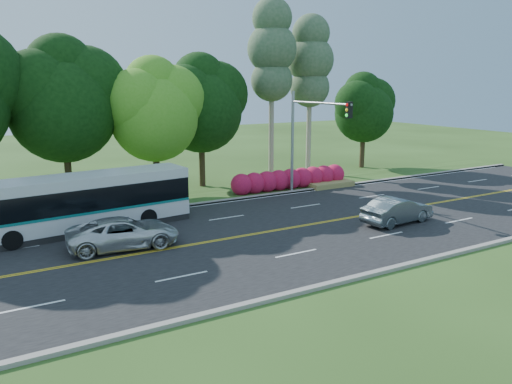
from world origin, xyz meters
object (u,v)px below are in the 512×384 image
sedan (397,210)px  traffic_signal (309,128)px  suv (124,233)px  transit_bus (81,204)px

sedan → traffic_signal: bearing=-0.1°
suv → transit_bus: bearing=22.4°
traffic_signal → sedan: bearing=-85.4°
sedan → transit_bus: bearing=60.5°
traffic_signal → transit_bus: size_ratio=0.62×
transit_bus → suv: bearing=-79.2°
transit_bus → sedan: size_ratio=2.62×
sedan → suv: (-14.09, 3.33, -0.00)m
traffic_signal → transit_bus: traffic_signal is taller
traffic_signal → suv: 14.67m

